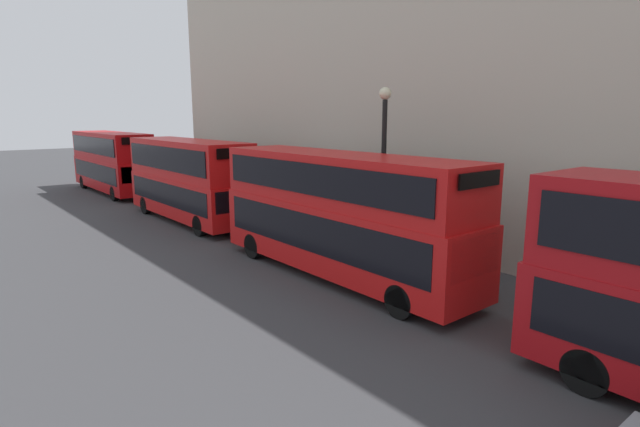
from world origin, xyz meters
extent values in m
cylinder|color=black|center=(0.48, 9.33, 0.50)|extent=(0.30, 1.00, 1.00)
cylinder|color=black|center=(2.73, 9.33, 0.50)|extent=(0.30, 1.00, 1.00)
cube|color=red|center=(1.60, 18.30, 1.49)|extent=(2.55, 11.01, 2.29)
cube|color=red|center=(1.60, 18.30, 3.50)|extent=(2.50, 10.79, 1.73)
cube|color=black|center=(1.60, 18.30, 1.77)|extent=(2.59, 10.13, 1.28)
cube|color=black|center=(1.60, 18.30, 3.59)|extent=(2.59, 10.13, 1.04)
cube|color=black|center=(1.60, 12.82, 1.95)|extent=(2.17, 0.06, 1.14)
cube|color=black|center=(1.60, 12.82, 4.02)|extent=(1.78, 0.06, 0.42)
cylinder|color=black|center=(0.48, 14.39, 0.50)|extent=(0.30, 1.00, 1.00)
cylinder|color=black|center=(2.73, 14.39, 0.50)|extent=(0.30, 1.00, 1.00)
cylinder|color=black|center=(0.48, 22.21, 0.50)|extent=(0.30, 1.00, 1.00)
cylinder|color=black|center=(2.73, 22.21, 0.50)|extent=(0.30, 1.00, 1.00)
cube|color=red|center=(1.60, 30.52, 1.36)|extent=(2.55, 10.19, 2.03)
cube|color=red|center=(1.60, 30.52, 3.37)|extent=(2.50, 9.99, 1.99)
cube|color=black|center=(1.60, 30.52, 1.61)|extent=(2.59, 9.37, 1.13)
cube|color=black|center=(1.60, 30.52, 3.47)|extent=(2.59, 9.37, 1.19)
cube|color=black|center=(1.60, 25.46, 1.77)|extent=(2.17, 0.06, 1.01)
cube|color=black|center=(1.60, 25.46, 3.97)|extent=(1.78, 0.06, 0.48)
cylinder|color=black|center=(0.48, 27.03, 0.50)|extent=(0.30, 1.00, 1.00)
cylinder|color=black|center=(2.73, 27.03, 0.50)|extent=(0.30, 1.00, 1.00)
cylinder|color=black|center=(0.48, 34.02, 0.50)|extent=(0.30, 1.00, 1.00)
cylinder|color=black|center=(2.73, 34.02, 0.50)|extent=(0.30, 1.00, 1.00)
cube|color=#B20C0F|center=(1.60, 43.52, 1.41)|extent=(2.55, 10.81, 2.13)
cube|color=#B20C0F|center=(1.60, 43.52, 3.44)|extent=(2.50, 10.60, 1.93)
cube|color=black|center=(1.60, 43.52, 1.67)|extent=(2.59, 9.95, 1.19)
cube|color=black|center=(1.60, 43.52, 3.54)|extent=(2.59, 9.95, 1.16)
cube|color=black|center=(1.60, 38.14, 1.84)|extent=(2.17, 0.06, 1.06)
cube|color=black|center=(1.60, 38.14, 4.02)|extent=(1.78, 0.06, 0.46)
cylinder|color=black|center=(0.48, 39.71, 0.50)|extent=(0.30, 1.00, 1.00)
cylinder|color=black|center=(2.73, 39.71, 0.50)|extent=(0.30, 1.00, 1.00)
cylinder|color=black|center=(0.48, 47.32, 0.50)|extent=(0.30, 1.00, 1.00)
cylinder|color=black|center=(2.73, 47.32, 0.50)|extent=(0.30, 1.00, 1.00)
cylinder|color=black|center=(3.54, 18.08, 3.10)|extent=(0.18, 0.18, 6.19)
sphere|color=beige|center=(3.54, 18.08, 6.41)|extent=(0.44, 0.44, 0.44)
camera|label=1|loc=(-9.72, 5.52, 5.68)|focal=28.00mm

